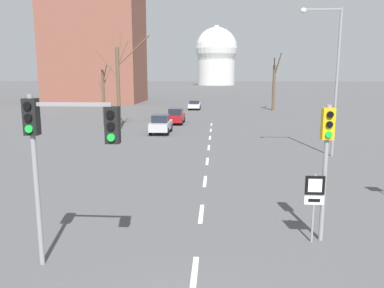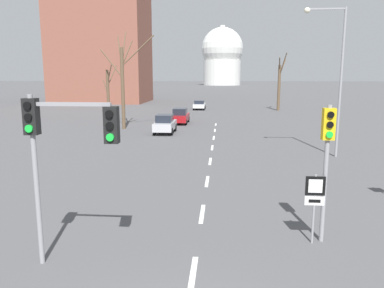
{
  "view_description": "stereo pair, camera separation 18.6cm",
  "coord_description": "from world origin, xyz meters",
  "px_view_note": "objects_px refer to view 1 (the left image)",
  "views": [
    {
      "loc": [
        0.54,
        -5.84,
        5.19
      ],
      "look_at": [
        -0.22,
        5.64,
        3.1
      ],
      "focal_mm": 35.0,
      "sensor_mm": 36.0,
      "label": 1
    },
    {
      "loc": [
        0.72,
        -5.83,
        5.19
      ],
      "look_at": [
        -0.22,
        5.64,
        3.1
      ],
      "focal_mm": 35.0,
      "sensor_mm": 36.0,
      "label": 2
    }
  ],
  "objects_px": {
    "sedan_near_left": "(176,116)",
    "sedan_mid_centre": "(195,105)",
    "route_sign_post": "(314,197)",
    "sedan_near_right": "(161,124)",
    "traffic_signal_near_right": "(326,147)",
    "street_lamp_right": "(331,68)",
    "traffic_signal_near_left": "(61,138)"
  },
  "relations": [
    {
      "from": "traffic_signal_near_right",
      "to": "traffic_signal_near_left",
      "type": "bearing_deg",
      "value": -164.15
    },
    {
      "from": "traffic_signal_near_right",
      "to": "sedan_near_right",
      "type": "xyz_separation_m",
      "value": [
        -8.48,
        22.36,
        -2.18
      ]
    },
    {
      "from": "traffic_signal_near_left",
      "to": "sedan_mid_centre",
      "type": "relative_size",
      "value": 1.09
    },
    {
      "from": "sedan_near_left",
      "to": "traffic_signal_near_left",
      "type": "bearing_deg",
      "value": -89.21
    },
    {
      "from": "traffic_signal_near_left",
      "to": "street_lamp_right",
      "type": "height_order",
      "value": "street_lamp_right"
    },
    {
      "from": "traffic_signal_near_left",
      "to": "sedan_mid_centre",
      "type": "bearing_deg",
      "value": 89.35
    },
    {
      "from": "sedan_near_left",
      "to": "sedan_mid_centre",
      "type": "distance_m",
      "value": 18.03
    },
    {
      "from": "sedan_near_left",
      "to": "sedan_near_right",
      "type": "height_order",
      "value": "sedan_near_right"
    },
    {
      "from": "street_lamp_right",
      "to": "sedan_near_left",
      "type": "xyz_separation_m",
      "value": [
        -11.68,
        16.56,
        -4.87
      ]
    },
    {
      "from": "traffic_signal_near_left",
      "to": "sedan_near_right",
      "type": "distance_m",
      "value": 24.65
    },
    {
      "from": "route_sign_post",
      "to": "sedan_near_left",
      "type": "height_order",
      "value": "route_sign_post"
    },
    {
      "from": "traffic_signal_near_right",
      "to": "route_sign_post",
      "type": "relative_size",
      "value": 1.95
    },
    {
      "from": "street_lamp_right",
      "to": "traffic_signal_near_left",
      "type": "bearing_deg",
      "value": -126.4
    },
    {
      "from": "traffic_signal_near_right",
      "to": "sedan_mid_centre",
      "type": "relative_size",
      "value": 1.0
    },
    {
      "from": "traffic_signal_near_right",
      "to": "street_lamp_right",
      "type": "xyz_separation_m",
      "value": [
        3.8,
        13.14,
        2.66
      ]
    },
    {
      "from": "route_sign_post",
      "to": "sedan_near_right",
      "type": "bearing_deg",
      "value": 109.87
    },
    {
      "from": "sedan_near_left",
      "to": "sedan_mid_centre",
      "type": "height_order",
      "value": "sedan_near_left"
    },
    {
      "from": "street_lamp_right",
      "to": "sedan_mid_centre",
      "type": "bearing_deg",
      "value": 107.17
    },
    {
      "from": "street_lamp_right",
      "to": "sedan_mid_centre",
      "type": "height_order",
      "value": "street_lamp_right"
    },
    {
      "from": "traffic_signal_near_left",
      "to": "traffic_signal_near_right",
      "type": "bearing_deg",
      "value": 15.85
    },
    {
      "from": "sedan_near_left",
      "to": "sedan_near_right",
      "type": "distance_m",
      "value": 7.36
    },
    {
      "from": "traffic_signal_near_right",
      "to": "street_lamp_right",
      "type": "bearing_deg",
      "value": 73.88
    },
    {
      "from": "route_sign_post",
      "to": "sedan_near_right",
      "type": "relative_size",
      "value": 0.55
    },
    {
      "from": "traffic_signal_near_right",
      "to": "sedan_near_left",
      "type": "relative_size",
      "value": 0.98
    },
    {
      "from": "traffic_signal_near_right",
      "to": "traffic_signal_near_left",
      "type": "xyz_separation_m",
      "value": [
        -7.45,
        -2.12,
        0.54
      ]
    },
    {
      "from": "traffic_signal_near_left",
      "to": "sedan_near_left",
      "type": "bearing_deg",
      "value": 90.79
    },
    {
      "from": "route_sign_post",
      "to": "street_lamp_right",
      "type": "bearing_deg",
      "value": 72.8
    },
    {
      "from": "street_lamp_right",
      "to": "sedan_mid_centre",
      "type": "distance_m",
      "value": 36.52
    },
    {
      "from": "sedan_mid_centre",
      "to": "sedan_near_left",
      "type": "bearing_deg",
      "value": -93.2
    },
    {
      "from": "traffic_signal_near_left",
      "to": "route_sign_post",
      "type": "distance_m",
      "value": 7.66
    },
    {
      "from": "street_lamp_right",
      "to": "sedan_near_right",
      "type": "relative_size",
      "value": 2.31
    },
    {
      "from": "route_sign_post",
      "to": "sedan_mid_centre",
      "type": "distance_m",
      "value": 48.35
    }
  ]
}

